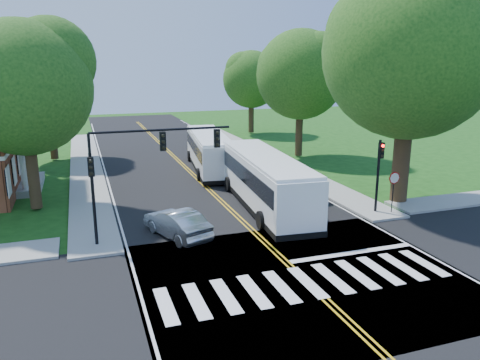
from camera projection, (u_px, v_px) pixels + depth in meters
name	position (u px, v px, depth m)	size (l,w,h in m)	color
ground	(302.00, 277.00, 20.17)	(140.00, 140.00, 0.00)	#164210
road	(199.00, 180.00, 36.66)	(14.00, 96.00, 0.01)	black
cross_road	(302.00, 277.00, 20.16)	(60.00, 12.00, 0.01)	black
center_line	(188.00, 170.00, 40.32)	(0.36, 70.00, 0.01)	gold
edge_line_w	(106.00, 176.00, 38.17)	(0.12, 70.00, 0.01)	silver
edge_line_e	(261.00, 164.00, 42.47)	(0.12, 70.00, 0.01)	silver
crosswalk	(307.00, 282.00, 19.70)	(12.60, 3.00, 0.01)	silver
stop_bar	(352.00, 253.00, 22.74)	(6.60, 0.40, 0.01)	silver
sidewalk_nw	(86.00, 169.00, 40.43)	(2.60, 40.00, 0.15)	gray
sidewalk_ne	(264.00, 156.00, 45.68)	(2.60, 40.00, 0.15)	gray
tree_ne_big	(411.00, 52.00, 28.62)	(10.80, 10.80, 14.91)	black
tree_west_near	(24.00, 88.00, 27.51)	(8.00, 8.00, 11.40)	black
tree_west_far	(48.00, 85.00, 42.46)	(7.60, 7.60, 10.67)	black
tree_east_mid	(301.00, 75.00, 43.87)	(8.40, 8.40, 11.93)	black
tree_east_far	(251.00, 80.00, 59.09)	(7.20, 7.20, 10.34)	black
signal_nw	(140.00, 159.00, 23.13)	(7.15, 0.46, 5.66)	black
signal_ne	(379.00, 166.00, 27.93)	(0.30, 0.46, 4.40)	black
stop_sign	(394.00, 182.00, 27.99)	(0.76, 0.08, 2.53)	black
bus_lead	(265.00, 180.00, 29.57)	(3.92, 13.13, 3.35)	white
bus_follow	(209.00, 151.00, 40.00)	(4.14, 12.27, 3.11)	white
hatchback	(177.00, 223.00, 24.65)	(1.59, 4.57, 1.51)	#B8BCC0
suv	(295.00, 187.00, 32.14)	(2.27, 4.93, 1.37)	#AEB0B6
dark_sedan	(286.00, 180.00, 34.48)	(1.62, 3.99, 1.16)	black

